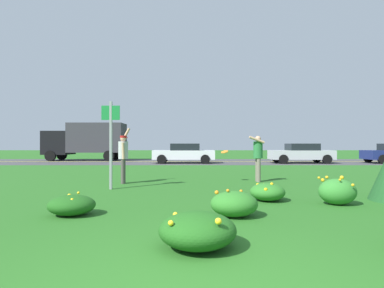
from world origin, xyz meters
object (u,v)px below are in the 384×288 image
car_silver_center_left (302,153)px  frisbee_orange (225,152)px  sign_post_near_path (111,136)px  car_white_center_right (185,153)px  person_thrower_red_cap_gray_shirt (124,154)px  person_catcher_green_shirt (258,154)px  box_truck_black (88,140)px

car_silver_center_left → frisbee_orange: bearing=-121.3°
sign_post_near_path → car_silver_center_left: bearing=51.1°
car_white_center_right → person_thrower_red_cap_gray_shirt: bearing=-98.9°
sign_post_near_path → person_thrower_red_cap_gray_shirt: size_ratio=1.36×
person_catcher_green_shirt → frisbee_orange: size_ratio=6.08×
person_thrower_red_cap_gray_shirt → car_white_center_right: 11.86m
person_catcher_green_shirt → car_silver_center_left: 12.56m
sign_post_near_path → frisbee_orange: (3.70, 1.79, -0.52)m
person_thrower_red_cap_gray_shirt → car_silver_center_left: size_ratio=0.44×
frisbee_orange → car_silver_center_left: 13.24m
sign_post_near_path → person_catcher_green_shirt: sign_post_near_path is taller
person_thrower_red_cap_gray_shirt → person_catcher_green_shirt: size_ratio=1.17×
box_truck_black → person_thrower_red_cap_gray_shirt: bearing=-66.7°
frisbee_orange → box_truck_black: (-10.27, 15.06, 0.70)m
person_thrower_red_cap_gray_shirt → car_silver_center_left: bearing=48.1°
frisbee_orange → person_thrower_red_cap_gray_shirt: bearing=-173.7°
sign_post_near_path → car_silver_center_left: 16.86m
sign_post_near_path → person_catcher_green_shirt: (4.94, 1.88, -0.61)m
person_thrower_red_cap_gray_shirt → person_catcher_green_shirt: bearing=5.8°
person_thrower_red_cap_gray_shirt → box_truck_black: bearing=113.3°
frisbee_orange → box_truck_black: 18.24m
sign_post_near_path → box_truck_black: (-6.58, 16.84, 0.17)m
person_thrower_red_cap_gray_shirt → frisbee_orange: bearing=6.3°
sign_post_near_path → car_silver_center_left: sign_post_near_path is taller
car_silver_center_left → sign_post_near_path: bearing=-128.9°
sign_post_near_path → box_truck_black: box_truck_black is taller
car_silver_center_left → person_thrower_red_cap_gray_shirt: bearing=-131.9°
person_thrower_red_cap_gray_shirt → person_catcher_green_shirt: person_thrower_red_cap_gray_shirt is taller
sign_post_near_path → person_catcher_green_shirt: bearing=20.8°
car_silver_center_left → person_catcher_green_shirt: bearing=-116.7°
person_catcher_green_shirt → box_truck_black: size_ratio=0.25×
person_thrower_red_cap_gray_shirt → car_silver_center_left: (10.50, 11.71, -0.30)m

